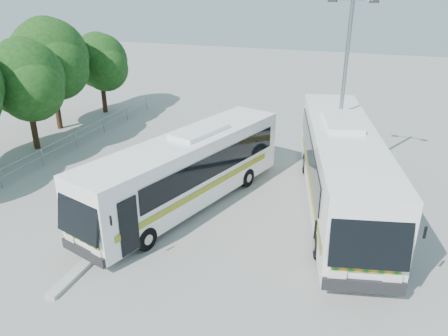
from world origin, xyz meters
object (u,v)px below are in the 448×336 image
at_px(tree_far_c, 26,79).
at_px(coach_main, 187,170).
at_px(coach_adjacent, 341,166).
at_px(tree_far_d, 50,57).
at_px(lamppost, 344,86).
at_px(tree_far_e, 101,61).

xyz_separation_m(tree_far_c, coach_main, (11.49, -3.73, -2.51)).
distance_m(coach_main, coach_adjacent, 6.78).
relative_size(tree_far_d, coach_main, 0.63).
xyz_separation_m(tree_far_c, coach_adjacent, (17.95, -1.67, -2.29)).
xyz_separation_m(tree_far_c, tree_far_d, (-1.19, 3.70, 0.56)).
distance_m(tree_far_d, lamppost, 18.88).
bearing_deg(tree_far_d, lamppost, -8.04).
bearing_deg(tree_far_e, coach_main, -44.84).
distance_m(tree_far_c, tree_far_d, 3.93).
bearing_deg(lamppost, tree_far_e, 166.94).
xyz_separation_m(coach_main, lamppost, (6.02, 4.79, 3.16)).
bearing_deg(lamppost, coach_main, -132.95).
bearing_deg(coach_main, coach_adjacent, 35.26).
relative_size(coach_main, coach_adjacent, 0.88).
distance_m(tree_far_d, tree_far_e, 4.65).
height_order(tree_far_c, lamppost, lamppost).
xyz_separation_m(tree_far_d, tree_far_e, (0.68, 4.50, -0.93)).
relative_size(tree_far_e, coach_adjacent, 0.45).
distance_m(tree_far_d, coach_adjacent, 20.08).
relative_size(coach_main, lamppost, 1.31).
xyz_separation_m(tree_far_c, tree_far_e, (-0.51, 8.20, -0.37)).
bearing_deg(tree_far_c, coach_main, -17.97).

